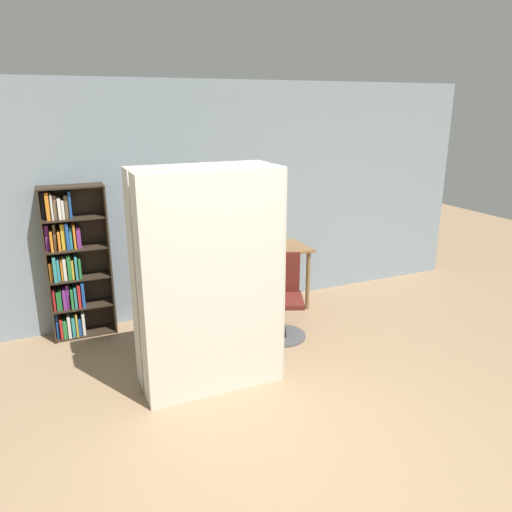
{
  "coord_description": "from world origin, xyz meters",
  "views": [
    {
      "loc": [
        -1.44,
        -2.47,
        2.43
      ],
      "look_at": [
        0.4,
        1.67,
        1.05
      ],
      "focal_mm": 35.0,
      "sensor_mm": 36.0,
      "label": 1
    }
  ],
  "objects": [
    {
      "name": "ground_plane",
      "position": [
        0.0,
        0.0,
        0.0
      ],
      "size": [
        16.0,
        16.0,
        0.0
      ],
      "primitive_type": "plane",
      "color": "#937556"
    },
    {
      "name": "bookshelf",
      "position": [
        -1.19,
        2.91,
        0.81
      ],
      "size": [
        0.65,
        0.28,
        1.64
      ],
      "color": "#2D2319",
      "rests_on": "ground"
    },
    {
      "name": "wall_back",
      "position": [
        0.0,
        3.06,
        1.35
      ],
      "size": [
        8.0,
        0.06,
        2.7
      ],
      "color": "gray",
      "rests_on": "ground"
    },
    {
      "name": "mattress_near",
      "position": [
        -0.17,
        1.27,
        0.97
      ],
      "size": [
        1.23,
        0.26,
        1.95
      ],
      "color": "beige",
      "rests_on": "ground"
    },
    {
      "name": "mattress_far",
      "position": [
        -0.17,
        1.58,
        0.97
      ],
      "size": [
        1.23,
        0.26,
        1.95
      ],
      "color": "beige",
      "rests_on": "ground"
    },
    {
      "name": "desk",
      "position": [
        0.97,
        2.74,
        0.65
      ],
      "size": [
        1.11,
        0.58,
        0.77
      ],
      "color": "brown",
      "rests_on": "ground"
    },
    {
      "name": "monitor",
      "position": [
        0.97,
        2.9,
        1.03
      ],
      "size": [
        0.49,
        0.23,
        0.49
      ],
      "color": "#B7B7BC",
      "rests_on": "desk"
    },
    {
      "name": "office_chair",
      "position": [
        0.85,
        1.98,
        0.36
      ],
      "size": [
        0.58,
        0.58,
        0.9
      ],
      "color": "#4C4C51",
      "rests_on": "ground"
    }
  ]
}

